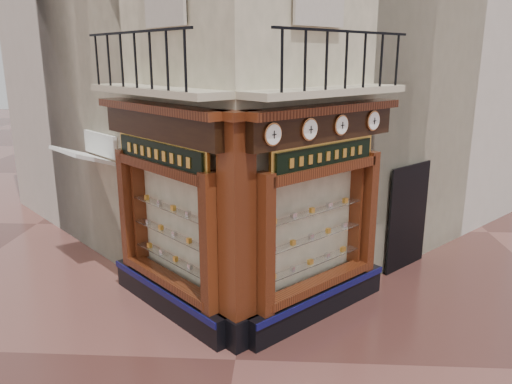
# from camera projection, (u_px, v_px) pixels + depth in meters

# --- Properties ---
(ground) EXTENTS (80.00, 80.00, 0.00)m
(ground) POSITION_uv_depth(u_px,v_px,m) (235.00, 360.00, 8.10)
(ground) COLOR #4D2923
(ground) RESTS_ON ground
(main_building) EXTENTS (11.31, 11.31, 12.00)m
(main_building) POSITION_uv_depth(u_px,v_px,m) (256.00, 6.00, 12.48)
(main_building) COLOR beige
(main_building) RESTS_ON ground
(neighbour_left) EXTENTS (11.31, 11.31, 11.00)m
(neighbour_left) POSITION_uv_depth(u_px,v_px,m) (180.00, 32.00, 15.13)
(neighbour_left) COLOR beige
(neighbour_left) RESTS_ON ground
(neighbour_right) EXTENTS (11.31, 11.31, 11.00)m
(neighbour_right) POSITION_uv_depth(u_px,v_px,m) (344.00, 32.00, 14.86)
(neighbour_right) COLOR beige
(neighbour_right) RESTS_ON ground
(shopfront_left) EXTENTS (2.86, 2.86, 3.98)m
(shopfront_left) POSITION_uv_depth(u_px,v_px,m) (166.00, 213.00, 9.18)
(shopfront_left) COLOR black
(shopfront_left) RESTS_ON ground
(shopfront_right) EXTENTS (2.86, 2.86, 3.98)m
(shopfront_right) POSITION_uv_depth(u_px,v_px,m) (320.00, 216.00, 9.03)
(shopfront_right) COLOR black
(shopfront_right) RESTS_ON ground
(corner_pilaster) EXTENTS (0.85, 0.85, 3.98)m
(corner_pilaster) POSITION_uv_depth(u_px,v_px,m) (237.00, 236.00, 8.08)
(corner_pilaster) COLOR black
(corner_pilaster) RESTS_ON ground
(balcony) EXTENTS (5.94, 2.97, 1.03)m
(balcony) POSITION_uv_depth(u_px,v_px,m) (241.00, 90.00, 8.44)
(balcony) COLOR beige
(balcony) RESTS_ON ground
(clock_a) EXTENTS (0.29, 0.29, 0.36)m
(clock_a) POSITION_uv_depth(u_px,v_px,m) (273.00, 134.00, 7.57)
(clock_a) COLOR #C07740
(clock_a) RESTS_ON ground
(clock_b) EXTENTS (0.30, 0.30, 0.37)m
(clock_b) POSITION_uv_depth(u_px,v_px,m) (309.00, 129.00, 8.11)
(clock_b) COLOR #C07740
(clock_b) RESTS_ON ground
(clock_c) EXTENTS (0.29, 0.29, 0.36)m
(clock_c) POSITION_uv_depth(u_px,v_px,m) (341.00, 125.00, 8.63)
(clock_c) COLOR #C07740
(clock_c) RESTS_ON ground
(clock_d) EXTENTS (0.30, 0.30, 0.38)m
(clock_d) POSITION_uv_depth(u_px,v_px,m) (373.00, 121.00, 9.23)
(clock_d) COLOR #C07740
(clock_d) RESTS_ON ground
(awning) EXTENTS (1.68, 1.68, 0.37)m
(awning) POSITION_uv_depth(u_px,v_px,m) (92.00, 267.00, 11.69)
(awning) COLOR white
(awning) RESTS_ON ground
(signboard_left) EXTENTS (2.08, 2.08, 0.56)m
(signboard_left) POSITION_uv_depth(u_px,v_px,m) (160.00, 154.00, 8.84)
(signboard_left) COLOR #F1B847
(signboard_left) RESTS_ON ground
(signboard_right) EXTENTS (1.90, 1.90, 0.51)m
(signboard_right) POSITION_uv_depth(u_px,v_px,m) (325.00, 156.00, 8.68)
(signboard_right) COLOR #F1B847
(signboard_right) RESTS_ON ground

